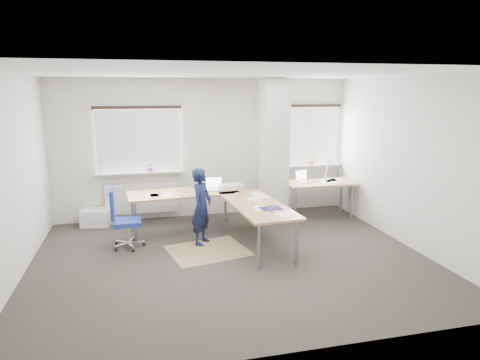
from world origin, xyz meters
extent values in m
plane|color=black|center=(0.00, 0.00, 0.00)|extent=(6.00, 6.00, 0.00)
cube|color=beige|center=(0.00, 2.50, 1.40)|extent=(6.00, 0.04, 2.80)
cube|color=beige|center=(0.00, -2.50, 1.40)|extent=(6.00, 0.04, 2.80)
cube|color=beige|center=(-3.00, 0.00, 1.40)|extent=(0.04, 5.00, 2.80)
cube|color=beige|center=(3.00, 0.00, 1.40)|extent=(0.04, 5.00, 2.80)
cube|color=white|center=(0.00, 0.00, 2.80)|extent=(6.00, 5.00, 0.04)
cube|color=beige|center=(1.30, 1.95, 1.39)|extent=(0.50, 0.50, 2.78)
cube|color=white|center=(-1.30, 2.47, 1.60)|extent=(1.60, 0.04, 1.20)
cube|color=white|center=(-1.30, 2.43, 1.60)|extent=(1.60, 0.02, 1.20)
cube|color=white|center=(-1.30, 2.40, 0.98)|extent=(1.70, 0.20, 0.04)
cube|color=white|center=(2.30, 2.47, 1.60)|extent=(1.20, 0.04, 1.20)
cube|color=white|center=(2.30, 2.43, 1.60)|extent=(1.20, 0.02, 1.20)
cube|color=white|center=(2.30, 2.40, 0.98)|extent=(1.30, 0.20, 0.04)
cube|color=white|center=(-1.30, 2.42, 0.45)|extent=(1.40, 0.10, 0.60)
cylinder|color=#6B418F|center=(-1.10, 2.38, 1.04)|extent=(0.12, 0.12, 0.08)
imported|color=#315F26|center=(-1.10, 2.38, 1.08)|extent=(0.09, 0.06, 0.17)
cylinder|color=#A0493D|center=(2.30, 2.38, 1.04)|extent=(0.12, 0.12, 0.08)
imported|color=#315F26|center=(2.30, 2.38, 1.08)|extent=(0.09, 0.07, 0.17)
cube|color=olive|center=(-0.30, 0.43, 0.00)|extent=(1.41, 1.26, 0.01)
cube|color=white|center=(-2.17, 2.25, 0.16)|extent=(0.60, 0.47, 0.32)
cube|color=#9D6944|center=(-0.56, 1.58, 0.71)|extent=(2.06, 0.96, 0.04)
cube|color=#9D6944|center=(0.54, 0.46, 0.71)|extent=(0.96, 2.06, 0.04)
cylinder|color=gray|center=(-1.43, 1.21, 0.34)|extent=(0.05, 0.05, 0.69)
cylinder|color=gray|center=(-1.48, 1.81, 0.34)|extent=(0.05, 0.05, 0.69)
cylinder|color=gray|center=(0.32, 1.95, 0.34)|extent=(0.05, 0.05, 0.69)
cylinder|color=gray|center=(0.31, -0.46, 0.34)|extent=(0.05, 0.05, 0.69)
cylinder|color=gray|center=(0.91, -0.41, 0.34)|extent=(0.05, 0.05, 0.69)
cylinder|color=gray|center=(0.76, 1.38, 0.34)|extent=(0.05, 0.05, 0.69)
cube|color=#B7B7BC|center=(0.04, 1.61, 0.74)|extent=(0.34, 0.24, 0.01)
cube|color=#B7B7BC|center=(0.04, 1.73, 0.85)|extent=(0.33, 0.05, 0.22)
cube|color=silver|center=(0.04, 1.73, 0.85)|extent=(0.29, 0.04, 0.19)
cube|color=white|center=(0.65, 0.75, 0.74)|extent=(0.46, 0.25, 0.02)
cube|color=#16163D|center=(0.67, 0.13, 0.74)|extent=(0.35, 0.27, 0.01)
cube|color=silver|center=(0.36, 1.71, 0.77)|extent=(0.51, 0.42, 0.07)
imported|color=white|center=(0.33, 1.01, 0.76)|extent=(0.09, 0.09, 0.07)
cylinder|color=silver|center=(0.62, -0.04, 0.78)|extent=(0.07, 0.07, 0.10)
cube|color=#9D6944|center=(2.25, 1.80, 0.71)|extent=(1.42, 0.74, 0.04)
cylinder|color=gray|center=(1.64, 1.57, 0.34)|extent=(0.05, 0.05, 0.69)
cylinder|color=gray|center=(2.84, 1.53, 0.34)|extent=(0.05, 0.05, 0.69)
cylinder|color=gray|center=(1.66, 2.07, 0.34)|extent=(0.05, 0.05, 0.69)
cylinder|color=gray|center=(2.86, 2.03, 0.34)|extent=(0.05, 0.05, 0.69)
cube|color=#B7B7BC|center=(1.97, 1.89, 0.74)|extent=(0.40, 0.35, 0.01)
cube|color=#B7B7BC|center=(1.92, 2.00, 0.85)|extent=(0.32, 0.18, 0.22)
cube|color=silver|center=(1.92, 2.00, 0.85)|extent=(0.27, 0.15, 0.19)
cylinder|color=white|center=(2.52, 2.08, 0.74)|extent=(0.10, 0.10, 0.02)
cylinder|color=white|center=(2.52, 2.08, 0.93)|extent=(0.02, 0.16, 0.38)
cylinder|color=white|center=(2.52, 1.96, 1.15)|extent=(0.02, 0.29, 0.13)
cone|color=white|center=(2.52, 1.82, 1.13)|extent=(0.14, 0.16, 0.17)
cube|color=navy|center=(-1.55, 0.89, 0.44)|extent=(0.44, 0.44, 0.08)
cube|color=navy|center=(-1.77, 0.89, 0.76)|extent=(0.06, 0.38, 0.48)
cylinder|color=silver|center=(-1.55, 0.89, 0.26)|extent=(0.06, 0.06, 0.32)
cylinder|color=black|center=(-1.31, 0.89, 0.03)|extent=(0.06, 0.03, 0.06)
cylinder|color=black|center=(-1.48, 1.13, 0.03)|extent=(0.04, 0.06, 0.06)
cylinder|color=black|center=(-1.75, 1.04, 0.03)|extent=(0.06, 0.06, 0.06)
cylinder|color=black|center=(-1.76, 0.75, 0.03)|extent=(0.06, 0.06, 0.06)
cylinder|color=black|center=(-1.48, 0.66, 0.03)|extent=(0.04, 0.06, 0.06)
imported|color=black|center=(-0.34, 0.79, 0.65)|extent=(0.52, 0.57, 1.30)
camera|label=1|loc=(-1.35, -6.08, 2.57)|focal=32.00mm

